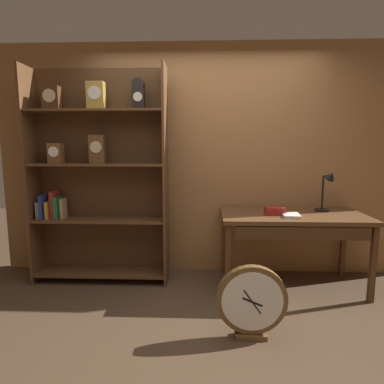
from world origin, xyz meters
The scene contains 8 objects.
ground_plane centered at (0.00, 0.00, 0.00)m, with size 10.00×10.00×0.00m, color #4C3826.
back_wood_panel centered at (0.00, 1.40, 1.30)m, with size 4.80×0.05×2.60m, color #9E6B3D.
bookshelf centered at (-1.19, 1.08, 1.16)m, with size 1.45×0.32×2.28m.
workbench centered at (0.87, 0.94, 0.70)m, with size 1.45×0.75×0.78m.
desk_lamp centered at (1.25, 1.08, 1.03)m, with size 0.20×0.20×0.44m.
toolbox_small centered at (0.68, 0.90, 0.82)m, with size 0.20×0.11×0.08m, color maroon.
open_repair_manual centered at (0.82, 0.83, 0.80)m, with size 0.16×0.22×0.03m, color silver.
round_clock_large centered at (0.33, 0.02, 0.30)m, with size 0.54×0.11×0.58m.
Camera 1 is at (-0.03, -2.28, 1.47)m, focal length 29.89 mm.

